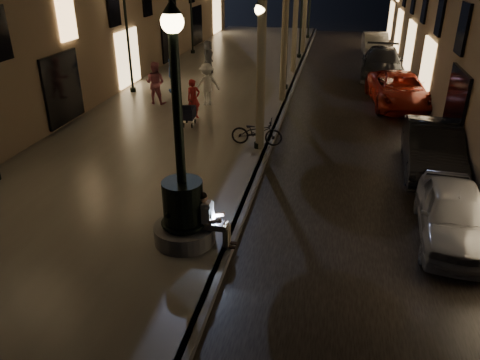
% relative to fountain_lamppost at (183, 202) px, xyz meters
% --- Properties ---
extents(ground, '(120.00, 120.00, 0.00)m').
position_rel_fountain_lamppost_xyz_m(ground, '(1.00, 13.00, -1.21)').
color(ground, black).
rests_on(ground, ground).
extents(cobble_lane, '(6.00, 45.00, 0.02)m').
position_rel_fountain_lamppost_xyz_m(cobble_lane, '(4.00, 13.00, -1.20)').
color(cobble_lane, black).
rests_on(cobble_lane, ground).
extents(promenade, '(8.00, 45.00, 0.20)m').
position_rel_fountain_lamppost_xyz_m(promenade, '(-3.00, 13.00, -1.11)').
color(promenade, slate).
rests_on(promenade, ground).
extents(curb_strip, '(0.25, 45.00, 0.20)m').
position_rel_fountain_lamppost_xyz_m(curb_strip, '(1.00, 13.00, -1.11)').
color(curb_strip, '#59595B').
rests_on(curb_strip, ground).
extents(fountain_lamppost, '(1.40, 1.40, 5.21)m').
position_rel_fountain_lamppost_xyz_m(fountain_lamppost, '(0.00, 0.00, 0.00)').
color(fountain_lamppost, '#59595B').
rests_on(fountain_lamppost, promenade).
extents(seated_man_laptop, '(0.91, 0.31, 1.29)m').
position_rel_fountain_lamppost_xyz_m(seated_man_laptop, '(0.61, -0.00, -0.33)').
color(seated_man_laptop, tan).
rests_on(seated_man_laptop, promenade).
extents(lamp_curb_a, '(0.36, 0.36, 4.81)m').
position_rel_fountain_lamppost_xyz_m(lamp_curb_a, '(0.70, 6.00, 2.02)').
color(lamp_curb_a, black).
rests_on(lamp_curb_a, promenade).
extents(lamp_curb_b, '(0.36, 0.36, 4.81)m').
position_rel_fountain_lamppost_xyz_m(lamp_curb_b, '(0.70, 14.00, 2.02)').
color(lamp_curb_b, black).
rests_on(lamp_curb_b, promenade).
extents(lamp_curb_c, '(0.36, 0.36, 4.81)m').
position_rel_fountain_lamppost_xyz_m(lamp_curb_c, '(0.70, 22.00, 2.02)').
color(lamp_curb_c, black).
rests_on(lamp_curb_c, promenade).
extents(lamp_left_b, '(0.36, 0.36, 4.81)m').
position_rel_fountain_lamppost_xyz_m(lamp_left_b, '(-6.40, 12.00, 2.02)').
color(lamp_left_b, black).
rests_on(lamp_left_b, promenade).
extents(lamp_left_c, '(0.36, 0.36, 4.81)m').
position_rel_fountain_lamppost_xyz_m(lamp_left_c, '(-6.40, 22.00, 2.02)').
color(lamp_left_c, black).
rests_on(lamp_left_c, promenade).
extents(stroller, '(0.46, 0.99, 1.00)m').
position_rel_fountain_lamppost_xyz_m(stroller, '(-2.27, 7.75, -0.51)').
color(stroller, black).
rests_on(stroller, promenade).
extents(car_front, '(1.86, 3.97, 1.31)m').
position_rel_fountain_lamppost_xyz_m(car_front, '(6.05, 1.64, -0.55)').
color(car_front, '#929399').
rests_on(car_front, ground).
extents(car_second, '(1.84, 4.59, 1.48)m').
position_rel_fountain_lamppost_xyz_m(car_second, '(6.20, 5.69, -0.47)').
color(car_second, black).
rests_on(car_second, ground).
extents(car_third, '(2.84, 5.32, 1.42)m').
position_rel_fountain_lamppost_xyz_m(car_third, '(5.92, 12.83, -0.50)').
color(car_third, maroon).
rests_on(car_third, ground).
extents(car_rear, '(2.46, 5.39, 1.53)m').
position_rel_fountain_lamppost_xyz_m(car_rear, '(5.55, 18.42, -0.45)').
color(car_rear, '#2B2B30').
rests_on(car_rear, ground).
extents(car_fifth, '(1.66, 4.49, 1.47)m').
position_rel_fountain_lamppost_xyz_m(car_fifth, '(5.54, 24.75, -0.48)').
color(car_fifth, '#A4A39F').
rests_on(car_fifth, ground).
extents(pedestrian_red, '(0.67, 0.66, 1.56)m').
position_rel_fountain_lamppost_xyz_m(pedestrian_red, '(-2.35, 8.69, -0.23)').
color(pedestrian_red, red).
rests_on(pedestrian_red, promenade).
extents(pedestrian_pink, '(0.95, 0.77, 1.83)m').
position_rel_fountain_lamppost_xyz_m(pedestrian_pink, '(-4.58, 10.35, -0.10)').
color(pedestrian_pink, '#C06678').
rests_on(pedestrian_pink, promenade).
extents(pedestrian_white, '(1.34, 1.19, 1.80)m').
position_rel_fountain_lamppost_xyz_m(pedestrian_white, '(-2.33, 10.61, -0.11)').
color(pedestrian_white, white).
rests_on(pedestrian_white, promenade).
extents(pedestrian_blue, '(0.78, 1.02, 1.62)m').
position_rel_fountain_lamppost_xyz_m(pedestrian_blue, '(-4.52, 12.39, -0.20)').
color(pedestrian_blue, '#2A509B').
rests_on(pedestrian_blue, promenade).
extents(pedestrian_dark, '(0.63, 0.90, 1.76)m').
position_rel_fountain_lamppost_xyz_m(pedestrian_dark, '(-3.87, 16.50, -0.13)').
color(pedestrian_dark, '#333438').
rests_on(pedestrian_dark, promenade).
extents(bicycle, '(1.77, 0.63, 0.93)m').
position_rel_fountain_lamppost_xyz_m(bicycle, '(0.60, 6.28, -0.55)').
color(bicycle, black).
rests_on(bicycle, promenade).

